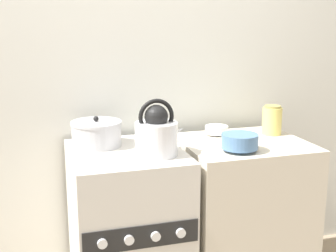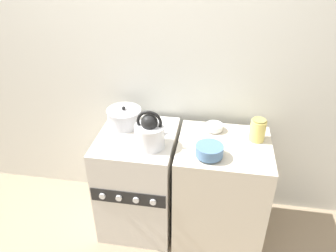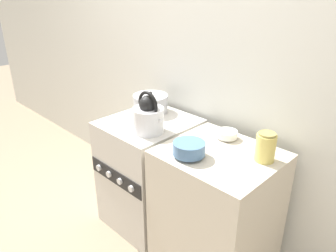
{
  "view_description": "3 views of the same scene",
  "coord_description": "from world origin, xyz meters",
  "px_view_note": "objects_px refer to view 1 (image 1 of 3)",
  "views": [
    {
      "loc": [
        -0.45,
        -1.88,
        1.49
      ],
      "look_at": [
        0.21,
        0.27,
        0.96
      ],
      "focal_mm": 50.0,
      "sensor_mm": 36.0,
      "label": 1
    },
    {
      "loc": [
        0.55,
        -1.62,
        2.12
      ],
      "look_at": [
        0.23,
        0.33,
        0.92
      ],
      "focal_mm": 35.0,
      "sensor_mm": 36.0,
      "label": 2
    },
    {
      "loc": [
        1.58,
        -1.08,
        1.74
      ],
      "look_at": [
        0.23,
        0.27,
        0.88
      ],
      "focal_mm": 35.0,
      "sensor_mm": 36.0,
      "label": 3
    }
  ],
  "objects_px": {
    "enamel_bowl": "(240,141)",
    "kettle": "(157,134)",
    "stove": "(128,228)",
    "small_ceramic_bowl": "(217,130)",
    "storage_jar": "(272,120)",
    "cooking_pot": "(97,134)"
  },
  "relations": [
    {
      "from": "small_ceramic_bowl",
      "to": "enamel_bowl",
      "type": "bearing_deg",
      "value": -92.95
    },
    {
      "from": "enamel_bowl",
      "to": "small_ceramic_bowl",
      "type": "distance_m",
      "value": 0.34
    },
    {
      "from": "enamel_bowl",
      "to": "small_ceramic_bowl",
      "type": "bearing_deg",
      "value": 87.05
    },
    {
      "from": "stove",
      "to": "storage_jar",
      "type": "relative_size",
      "value": 5.06
    },
    {
      "from": "enamel_bowl",
      "to": "small_ceramic_bowl",
      "type": "height_order",
      "value": "enamel_bowl"
    },
    {
      "from": "kettle",
      "to": "enamel_bowl",
      "type": "relative_size",
      "value": 1.52
    },
    {
      "from": "stove",
      "to": "cooking_pot",
      "type": "height_order",
      "value": "cooking_pot"
    },
    {
      "from": "kettle",
      "to": "cooking_pot",
      "type": "bearing_deg",
      "value": 135.52
    },
    {
      "from": "stove",
      "to": "enamel_bowl",
      "type": "bearing_deg",
      "value": -18.15
    },
    {
      "from": "cooking_pot",
      "to": "small_ceramic_bowl",
      "type": "xyz_separation_m",
      "value": [
        0.68,
        0.02,
        -0.03
      ]
    },
    {
      "from": "enamel_bowl",
      "to": "cooking_pot",
      "type": "bearing_deg",
      "value": 154.63
    },
    {
      "from": "stove",
      "to": "enamel_bowl",
      "type": "height_order",
      "value": "enamel_bowl"
    },
    {
      "from": "small_ceramic_bowl",
      "to": "storage_jar",
      "type": "distance_m",
      "value": 0.32
    },
    {
      "from": "stove",
      "to": "small_ceramic_bowl",
      "type": "xyz_separation_m",
      "value": [
        0.55,
        0.16,
        0.45
      ]
    },
    {
      "from": "small_ceramic_bowl",
      "to": "storage_jar",
      "type": "relative_size",
      "value": 0.78
    },
    {
      "from": "stove",
      "to": "storage_jar",
      "type": "xyz_separation_m",
      "value": [
        0.85,
        0.08,
        0.5
      ]
    },
    {
      "from": "cooking_pot",
      "to": "enamel_bowl",
      "type": "distance_m",
      "value": 0.73
    },
    {
      "from": "cooking_pot",
      "to": "stove",
      "type": "bearing_deg",
      "value": -47.63
    },
    {
      "from": "enamel_bowl",
      "to": "kettle",
      "type": "bearing_deg",
      "value": 171.03
    },
    {
      "from": "stove",
      "to": "kettle",
      "type": "height_order",
      "value": "kettle"
    },
    {
      "from": "small_ceramic_bowl",
      "to": "storage_jar",
      "type": "xyz_separation_m",
      "value": [
        0.3,
        -0.08,
        0.05
      ]
    },
    {
      "from": "stove",
      "to": "small_ceramic_bowl",
      "type": "bearing_deg",
      "value": 16.37
    }
  ]
}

